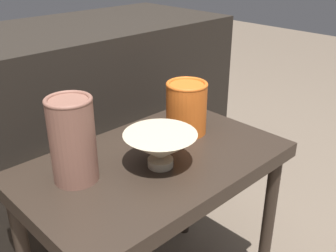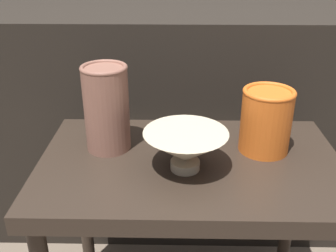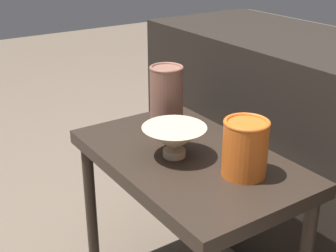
# 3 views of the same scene
# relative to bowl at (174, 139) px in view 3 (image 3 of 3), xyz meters

# --- Properties ---
(table) EXTENTS (0.67, 0.41, 0.50)m
(table) POSITION_rel_bowl_xyz_m (0.01, 0.04, -0.12)
(table) COLOR #2D231C
(table) RESTS_ON ground_plane
(couch_backdrop) EXTENTS (1.32, 0.50, 0.74)m
(couch_backdrop) POSITION_rel_bowl_xyz_m (0.01, 0.56, -0.18)
(couch_backdrop) COLOR black
(couch_backdrop) RESTS_ON ground_plane
(bowl) EXTENTS (0.18, 0.18, 0.09)m
(bowl) POSITION_rel_bowl_xyz_m (0.00, 0.00, 0.00)
(bowl) COLOR #C1B293
(bowl) RESTS_ON table
(vase_textured_left) EXTENTS (0.10, 0.10, 0.20)m
(vase_textured_left) POSITION_rel_bowl_xyz_m (-0.17, 0.09, 0.05)
(vase_textured_left) COLOR brown
(vase_textured_left) RESTS_ON table
(vase_colorful_right) EXTENTS (0.11, 0.11, 0.15)m
(vase_colorful_right) POSITION_rel_bowl_xyz_m (0.18, 0.09, 0.02)
(vase_colorful_right) COLOR orange
(vase_colorful_right) RESTS_ON table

